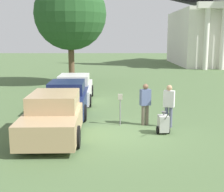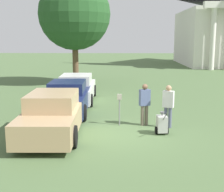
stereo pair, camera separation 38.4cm
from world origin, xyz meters
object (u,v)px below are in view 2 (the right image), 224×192
object	(u,v)px
parked_car_white	(77,89)
parking_meter	(119,104)
person_supervisor	(168,104)
church	(220,16)
parked_car_navy	(68,98)
person_worker	(145,102)
equipment_cart	(162,124)
parked_car_tan	(54,114)

from	to	relation	value
parked_car_white	parking_meter	xyz separation A→B (m)	(2.42, -4.82, 0.21)
parking_meter	person_supervisor	bearing A→B (deg)	-7.96
parked_car_white	church	xyz separation A→B (m)	(15.12, 24.20, 5.50)
parked_car_navy	parking_meter	bearing A→B (deg)	-41.73
person_supervisor	church	world-z (taller)	church
person_worker	equipment_cart	distance (m)	1.41
person_supervisor	parking_meter	bearing A→B (deg)	14.35
parked_car_navy	parked_car_white	distance (m)	2.78
parking_meter	equipment_cart	distance (m)	2.00
parked_car_white	person_supervisor	bearing A→B (deg)	-51.12
person_supervisor	church	size ratio (longest dim) A/B	0.08
person_supervisor	equipment_cart	bearing A→B (deg)	90.72
parked_car_navy	person_worker	xyz separation A→B (m)	(3.43, -2.01, 0.26)
parked_car_white	person_worker	size ratio (longest dim) A/B	2.87
parked_car_navy	person_supervisor	size ratio (longest dim) A/B	2.74
person_worker	equipment_cart	bearing A→B (deg)	97.58
parked_car_tan	person_worker	distance (m)	3.63
parking_meter	church	bearing A→B (deg)	66.36
parked_car_tan	equipment_cart	xyz separation A→B (m)	(3.99, 0.00, -0.34)
parking_meter	person_worker	xyz separation A→B (m)	(1.01, 0.03, 0.07)
parked_car_white	person_worker	xyz separation A→B (m)	(3.43, -4.79, 0.28)
parked_car_tan	person_supervisor	size ratio (longest dim) A/B	3.09
parked_car_tan	equipment_cart	world-z (taller)	parked_car_tan
parked_car_tan	parked_car_white	xyz separation A→B (m)	(0.00, 5.95, -0.04)
parked_car_navy	person_worker	size ratio (longest dim) A/B	2.74
person_worker	equipment_cart	world-z (taller)	person_worker
parked_car_navy	equipment_cart	bearing A→B (deg)	-39.98
parking_meter	person_supervisor	distance (m)	1.93
parked_car_navy	person_worker	distance (m)	3.98
parked_car_tan	person_worker	xyz separation A→B (m)	(3.43, 1.16, 0.24)
parked_car_navy	parking_meter	size ratio (longest dim) A/B	3.61
parked_car_navy	equipment_cart	world-z (taller)	parked_car_navy
person_worker	person_supervisor	xyz separation A→B (m)	(0.90, -0.30, 0.00)
church	equipment_cart	bearing A→B (deg)	-110.26
parking_meter	equipment_cart	xyz separation A→B (m)	(1.57, -1.13, -0.51)
person_worker	person_supervisor	world-z (taller)	same
parked_car_white	church	distance (m)	29.06
parked_car_tan	parked_car_white	bearing A→B (deg)	88.49
parked_car_white	church	size ratio (longest dim) A/B	0.22
parked_car_white	person_worker	world-z (taller)	person_worker
parked_car_navy	parked_car_tan	bearing A→B (deg)	-91.50
person_supervisor	equipment_cart	xyz separation A→B (m)	(-0.34, -0.86, -0.58)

